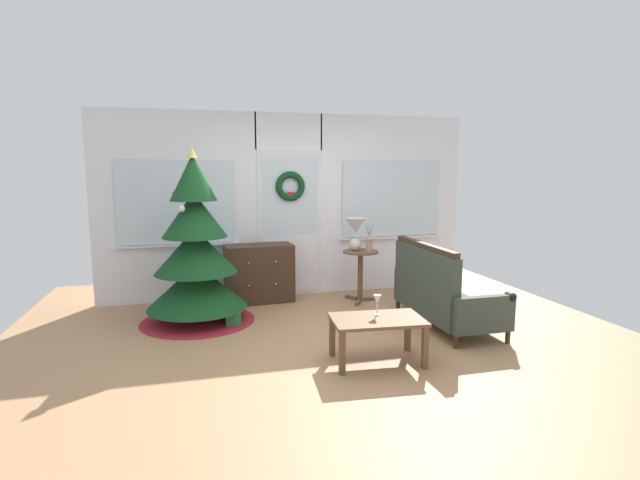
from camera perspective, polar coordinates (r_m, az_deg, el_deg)
The scene contains 11 objects.
ground_plane at distance 5.07m, azimuth 1.04°, elevation -12.15°, with size 6.76×6.76×0.00m, color #AD7F56.
back_wall_with_door at distance 6.80m, azimuth -3.66°, elevation 4.15°, with size 5.20×0.19×2.55m.
christmas_tree at distance 5.79m, azimuth -14.48°, elevation -2.23°, with size 1.33×1.33×2.03m.
dresser_cabinet at distance 6.57m, azimuth -7.22°, elevation -3.93°, with size 0.93×0.49×0.78m.
settee_sofa at distance 5.70m, azimuth 13.94°, elevation -6.14°, with size 0.72×1.54×0.96m.
side_table at distance 6.53m, azimuth 4.80°, elevation -3.03°, with size 0.50×0.48×0.69m.
table_lamp at distance 6.47m, azimuth 4.23°, elevation 1.23°, with size 0.28×0.28×0.44m.
flower_vase at distance 6.46m, azimuth 5.85°, elevation -0.31°, with size 0.11×0.10×0.35m.
coffee_table at distance 4.54m, azimuth 6.80°, elevation -9.93°, with size 0.88×0.59×0.42m.
wine_glass at distance 4.57m, azimuth 6.79°, elevation -7.12°, with size 0.08×0.08×0.20m.
gift_box at distance 5.67m, azimuth -10.27°, elevation -9.16°, with size 0.17×0.15×0.17m, color #266633.
Camera 1 is at (-1.28, -4.58, 1.77)m, focal length 27.03 mm.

